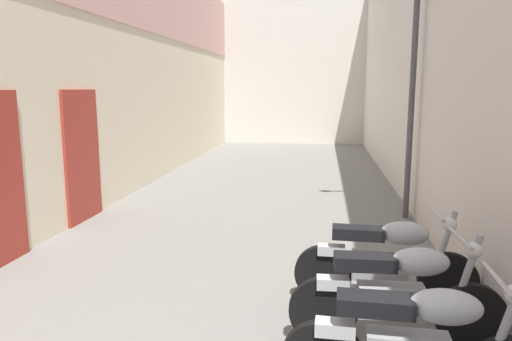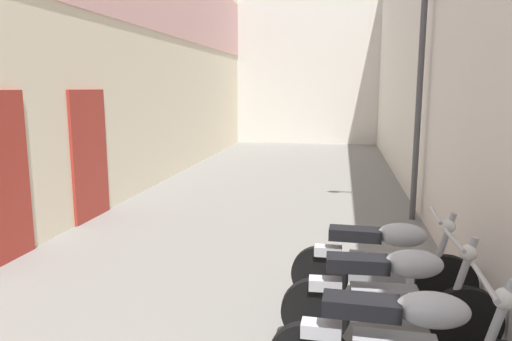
# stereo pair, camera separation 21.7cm
# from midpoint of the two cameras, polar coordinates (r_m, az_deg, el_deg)

# --- Properties ---
(ground_plane) EXTENTS (35.72, 35.72, 0.00)m
(ground_plane) POSITION_cam_midpoint_polar(r_m,az_deg,el_deg) (7.90, 0.23, -6.51)
(ground_plane) COLOR slate
(building_left) EXTENTS (0.45, 19.72, 6.25)m
(building_left) POSITION_cam_midpoint_polar(r_m,az_deg,el_deg) (10.39, -14.89, 14.61)
(building_left) COLOR beige
(building_left) RESTS_ON ground
(building_right) EXTENTS (0.45, 19.72, 6.39)m
(building_right) POSITION_cam_midpoint_polar(r_m,az_deg,el_deg) (9.67, 21.02, 14.98)
(building_right) COLOR beige
(building_right) RESTS_ON ground
(building_far_end) EXTENTS (8.62, 2.00, 6.99)m
(building_far_end) POSITION_cam_midpoint_polar(r_m,az_deg,el_deg) (20.41, 6.65, 13.34)
(building_far_end) COLOR beige
(building_far_end) RESTS_ON ground
(motorcycle_fourth) EXTENTS (1.85, 0.58, 1.04)m
(motorcycle_fourth) POSITION_cam_midpoint_polar(r_m,az_deg,el_deg) (4.35, 17.31, -13.97)
(motorcycle_fourth) COLOR black
(motorcycle_fourth) RESTS_ON ground
(motorcycle_fifth) EXTENTS (1.85, 0.58, 1.04)m
(motorcycle_fifth) POSITION_cam_midpoint_polar(r_m,az_deg,el_deg) (5.10, 16.19, -10.31)
(motorcycle_fifth) COLOR black
(motorcycle_fifth) RESTS_ON ground
(street_lamp) EXTENTS (0.79, 0.18, 4.40)m
(street_lamp) POSITION_cam_midpoint_polar(r_m,az_deg,el_deg) (8.40, 19.21, 11.81)
(street_lamp) COLOR #47474C
(street_lamp) RESTS_ON ground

